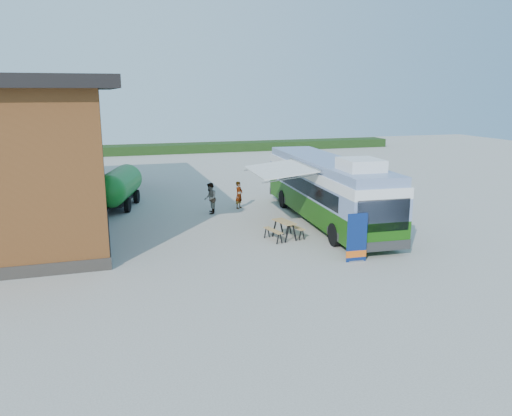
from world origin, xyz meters
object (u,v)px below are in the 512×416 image
object	(u,v)px
bus	(327,188)
picnic_table	(284,226)
banner	(357,242)
person_a	(239,195)
slurry_tanker	(119,186)
person_b	(210,198)

from	to	relation	value
bus	picnic_table	xyz separation A→B (m)	(-3.26, -2.39, -1.23)
banner	picnic_table	world-z (taller)	banner
bus	person_a	bearing A→B (deg)	132.46
bus	picnic_table	distance (m)	4.23
banner	person_a	distance (m)	10.99
banner	slurry_tanker	world-z (taller)	slurry_tanker
person_b	slurry_tanker	bearing A→B (deg)	-109.01
banner	bus	bearing A→B (deg)	79.32
picnic_table	person_a	xyz separation A→B (m)	(-0.39, 6.83, 0.17)
picnic_table	bus	bearing A→B (deg)	23.73
person_a	person_b	world-z (taller)	person_b
person_b	person_a	bearing A→B (deg)	126.67
person_a	person_b	size ratio (longest dim) A/B	0.91
person_b	slurry_tanker	xyz separation A→B (m)	(-4.92, 3.16, 0.45)
bus	person_b	world-z (taller)	bus
bus	picnic_table	world-z (taller)	bus
banner	slurry_tanker	size ratio (longest dim) A/B	0.33
picnic_table	person_a	world-z (taller)	person_a
bus	person_a	world-z (taller)	bus
bus	slurry_tanker	xyz separation A→B (m)	(-10.50, 6.79, -0.53)
bus	slurry_tanker	size ratio (longest dim) A/B	2.09
person_b	bus	bearing A→B (deg)	70.71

